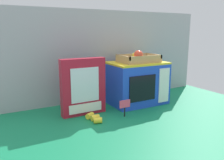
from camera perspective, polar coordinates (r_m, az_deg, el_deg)
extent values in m
plane|color=#147A4C|center=(1.54, 2.83, -6.58)|extent=(1.70, 1.70, 0.00)
cube|color=#A0A3A8|center=(1.69, -1.45, 6.05)|extent=(1.61, 0.03, 0.63)
cube|color=blue|center=(1.60, 6.04, -0.84)|extent=(0.38, 0.26, 0.27)
cube|color=yellow|center=(1.58, 6.15, 4.21)|extent=(0.38, 0.26, 0.01)
cube|color=black|center=(1.47, 7.53, -2.03)|extent=(0.20, 0.01, 0.16)
cube|color=white|center=(1.58, 12.64, -1.27)|extent=(0.08, 0.01, 0.23)
cube|color=tan|center=(1.57, 6.56, 4.85)|extent=(0.26, 0.17, 0.03)
cube|color=tan|center=(1.50, 8.32, 5.46)|extent=(0.26, 0.01, 0.02)
cube|color=tan|center=(1.63, 4.98, 6.04)|extent=(0.26, 0.01, 0.02)
cube|color=tan|center=(1.50, 2.69, 5.56)|extent=(0.01, 0.17, 0.02)
cube|color=tan|center=(1.64, 10.14, 5.94)|extent=(0.01, 0.17, 0.02)
ellipsoid|color=yellow|center=(1.52, 6.39, 6.05)|extent=(0.08, 0.06, 0.05)
sphere|color=#E04228|center=(1.49, 6.50, 6.15)|extent=(0.06, 0.06, 0.06)
cube|color=#B2192D|center=(1.37, -7.05, -1.67)|extent=(0.27, 0.05, 0.34)
cube|color=silver|center=(1.34, -6.62, -1.23)|extent=(0.17, 0.00, 0.20)
cube|color=white|center=(1.38, -6.48, -6.80)|extent=(0.20, 0.00, 0.05)
cylinder|color=black|center=(1.36, 3.11, -7.85)|extent=(0.01, 0.01, 0.06)
cube|color=#F44C6B|center=(1.35, 3.18, -5.87)|extent=(0.07, 0.00, 0.05)
cylinder|color=yellow|center=(1.27, -3.54, -9.88)|extent=(0.05, 0.04, 0.03)
cylinder|color=yellow|center=(1.31, -4.18, -9.21)|extent=(0.05, 0.04, 0.03)
cylinder|color=yellow|center=(1.34, -5.44, -8.72)|extent=(0.05, 0.05, 0.03)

